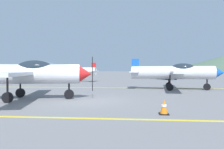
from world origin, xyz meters
The scene contains 9 objects.
ground_plane centered at (0.00, 0.00, 0.00)m, with size 400.00×400.00×0.00m, color slate.
apron_line_near centered at (0.00, -4.25, 0.01)m, with size 80.00×0.16×0.01m, color yellow.
apron_line_far centered at (0.00, 8.28, 0.01)m, with size 80.00×0.16×0.01m, color yellow.
airplane_near centered at (-3.59, -0.06, 1.49)m, with size 7.74×8.81×2.64m.
airplane_mid centered at (6.11, 6.94, 1.49)m, with size 7.71×8.85×2.64m.
airplane_far centered at (-6.16, 18.21, 1.49)m, with size 7.73×8.84×2.64m.
car_sedan centered at (8.39, 25.96, 0.84)m, with size 3.33×4.66×1.62m.
traffic_cone_front centered at (3.66, -3.32, 0.29)m, with size 0.36×0.36×0.59m.
hill_left centered at (-71.67, 155.34, 4.59)m, with size 81.97×81.97×9.18m, color slate.
Camera 1 is at (2.45, -11.53, 1.70)m, focal length 34.38 mm.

